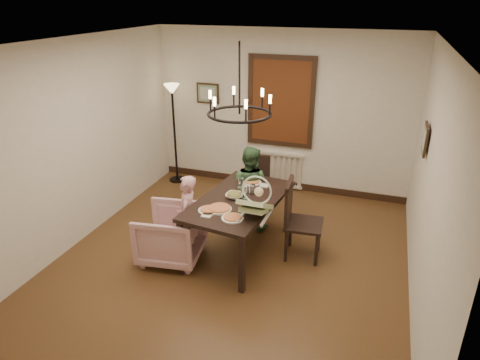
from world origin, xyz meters
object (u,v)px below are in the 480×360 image
Objects in this scene: baby_bouncer at (255,203)px; drinking_glass at (243,192)px; dining_table at (240,205)px; chair_right at (304,220)px; seated_man at (249,194)px; armchair at (170,234)px; chair_far at (256,186)px; floor_lamp at (175,135)px; elderly_woman at (188,223)px.

baby_bouncer is 3.60× the size of drinking_glass.
dining_table is 1.65× the size of chair_right.
chair_right reaches higher than seated_man.
drinking_glass is at bearing 113.28° from armchair.
dining_table is 1.20m from chair_far.
chair_far is 0.46m from seated_man.
seated_man is 0.59× the size of floor_lamp.
floor_lamp is at bearing -164.16° from elderly_woman.
elderly_woman is at bearing -153.14° from drinking_glass.
seated_man is at bearing 55.08° from chair_right.
seated_man is (-0.09, 0.71, -0.18)m from dining_table.
chair_far is at bearing 102.94° from dining_table.
floor_lamp is at bearing 135.01° from baby_bouncer.
elderly_woman reaches higher than armchair.
seated_man is 2.23m from floor_lamp.
armchair is 1.12m from drinking_glass.
baby_bouncer reaches higher than chair_right.
floor_lamp reaches higher than baby_bouncer.
baby_bouncer reaches higher than armchair.
dining_table is 0.88m from chair_right.
seated_man is (0.03, -0.46, 0.07)m from chair_far.
chair_far is 0.87× the size of seated_man.
chair_far is at bearing 107.02° from baby_bouncer.
floor_lamp is (-1.96, 1.88, 0.02)m from drinking_glass.
drinking_glass is at bearing 102.57° from elderly_woman.
seated_man reaches higher than dining_table.
chair_right reaches higher than armchair.
armchair is 1.30m from baby_bouncer.
chair_right is 0.87m from baby_bouncer.
armchair is at bearing 65.81° from seated_man.
chair_far is at bearing -79.31° from seated_man.
floor_lamp reaches higher than armchair.
chair_right is at bearing 156.56° from seated_man.
armchair is 0.27m from elderly_woman.
elderly_woman is at bearing 68.62° from seated_man.
elderly_woman is at bearing -121.59° from chair_far.
elderly_woman reaches higher than chair_far.
chair_right is 0.88m from drinking_glass.
dining_table is at bearing -96.34° from chair_far.
elderly_woman reaches higher than dining_table.
armchair is at bearing -175.27° from baby_bouncer.
dining_table is 0.74m from seated_man.
baby_bouncer is at bearing -55.57° from drinking_glass.
drinking_glass is 2.72m from floor_lamp.
drinking_glass reaches higher than chair_far.
dining_table is 2.25× the size of armchair.
chair_right is 2.04× the size of baby_bouncer.
seated_man is at bearing 104.33° from dining_table.
chair_right reaches higher than dining_table.
floor_lamp is (-1.81, 0.76, 0.44)m from chair_far.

